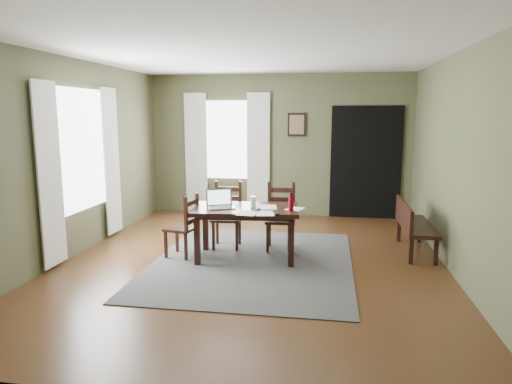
% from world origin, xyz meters
% --- Properties ---
extents(ground, '(5.00, 6.00, 0.01)m').
position_xyz_m(ground, '(0.00, 0.00, -0.01)').
color(ground, '#492C16').
extents(room_shell, '(5.02, 6.02, 2.71)m').
position_xyz_m(room_shell, '(0.00, 0.00, 1.80)').
color(room_shell, '#4F5336').
rests_on(room_shell, ground).
extents(rug, '(2.60, 3.20, 0.01)m').
position_xyz_m(rug, '(0.00, 0.00, 0.01)').
color(rug, '#3D3D3D').
rests_on(rug, ground).
extents(dining_table, '(1.48, 0.98, 0.70)m').
position_xyz_m(dining_table, '(-0.12, 0.16, 0.62)').
color(dining_table, black).
rests_on(dining_table, rug).
extents(chair_end, '(0.44, 0.44, 0.86)m').
position_xyz_m(chair_end, '(-0.96, 0.09, 0.43)').
color(chair_end, black).
rests_on(chair_end, rug).
extents(chair_back_left, '(0.45, 0.45, 0.95)m').
position_xyz_m(chair_back_left, '(-0.49, 0.66, 0.47)').
color(chair_back_left, black).
rests_on(chair_back_left, rug).
extents(chair_back_right, '(0.44, 0.44, 0.96)m').
position_xyz_m(chair_back_right, '(0.30, 0.68, 0.47)').
color(chair_back_right, black).
rests_on(chair_back_right, rug).
extents(bench, '(0.41, 1.28, 0.72)m').
position_xyz_m(bench, '(2.16, 0.82, 0.43)').
color(bench, black).
rests_on(bench, ground).
extents(laptop, '(0.43, 0.40, 0.24)m').
position_xyz_m(laptop, '(-0.46, 0.11, 0.77)').
color(laptop, '#B7B7BC').
rests_on(laptop, dining_table).
extents(computer_mouse, '(0.09, 0.11, 0.03)m').
position_xyz_m(computer_mouse, '(0.06, -0.04, 0.73)').
color(computer_mouse, '#3F3F42').
rests_on(computer_mouse, dining_table).
extents(tv_remote, '(0.10, 0.16, 0.02)m').
position_xyz_m(tv_remote, '(0.33, -0.17, 0.72)').
color(tv_remote, black).
rests_on(tv_remote, dining_table).
extents(drinking_glass, '(0.08, 0.08, 0.16)m').
position_xyz_m(drinking_glass, '(-0.01, 0.13, 0.79)').
color(drinking_glass, silver).
rests_on(drinking_glass, dining_table).
extents(water_bottle, '(0.07, 0.07, 0.24)m').
position_xyz_m(water_bottle, '(0.50, 0.03, 0.82)').
color(water_bottle, maroon).
rests_on(water_bottle, dining_table).
extents(paper_b, '(0.27, 0.33, 0.00)m').
position_xyz_m(paper_b, '(0.19, -0.18, 0.71)').
color(paper_b, white).
rests_on(paper_b, dining_table).
extents(paper_c, '(0.29, 0.35, 0.00)m').
position_xyz_m(paper_c, '(0.17, 0.22, 0.71)').
color(paper_c, white).
rests_on(paper_c, dining_table).
extents(paper_d, '(0.28, 0.32, 0.00)m').
position_xyz_m(paper_d, '(0.54, 0.16, 0.71)').
color(paper_d, white).
rests_on(paper_d, dining_table).
extents(paper_e, '(0.26, 0.32, 0.00)m').
position_xyz_m(paper_e, '(-0.02, -0.21, 0.71)').
color(paper_e, white).
rests_on(paper_e, dining_table).
extents(window_left, '(0.01, 1.30, 1.70)m').
position_xyz_m(window_left, '(-2.47, 0.20, 1.45)').
color(window_left, white).
rests_on(window_left, ground).
extents(window_back, '(1.00, 0.01, 1.50)m').
position_xyz_m(window_back, '(-1.00, 2.97, 1.45)').
color(window_back, white).
rests_on(window_back, ground).
extents(curtain_left_near, '(0.03, 0.48, 2.30)m').
position_xyz_m(curtain_left_near, '(-2.44, -0.62, 1.20)').
color(curtain_left_near, silver).
rests_on(curtain_left_near, ground).
extents(curtain_left_far, '(0.03, 0.48, 2.30)m').
position_xyz_m(curtain_left_far, '(-2.44, 1.02, 1.20)').
color(curtain_left_far, silver).
rests_on(curtain_left_far, ground).
extents(curtain_back_left, '(0.44, 0.03, 2.30)m').
position_xyz_m(curtain_back_left, '(-1.62, 2.94, 1.20)').
color(curtain_back_left, silver).
rests_on(curtain_back_left, ground).
extents(curtain_back_right, '(0.44, 0.03, 2.30)m').
position_xyz_m(curtain_back_right, '(-0.38, 2.94, 1.20)').
color(curtain_back_right, silver).
rests_on(curtain_back_right, ground).
extents(framed_picture, '(0.34, 0.03, 0.44)m').
position_xyz_m(framed_picture, '(0.35, 2.97, 1.75)').
color(framed_picture, black).
rests_on(framed_picture, ground).
extents(doorway_back, '(1.30, 0.03, 2.10)m').
position_xyz_m(doorway_back, '(1.65, 2.97, 1.05)').
color(doorway_back, black).
rests_on(doorway_back, ground).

